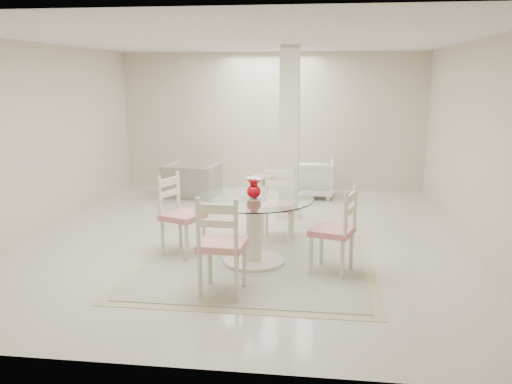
# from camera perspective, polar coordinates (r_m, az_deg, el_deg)

# --- Properties ---
(ground) EXTENTS (7.00, 7.00, 0.00)m
(ground) POSITION_cam_1_polar(r_m,az_deg,el_deg) (7.66, -1.04, -4.86)
(ground) COLOR beige
(ground) RESTS_ON ground
(room_shell) EXTENTS (6.02, 7.02, 2.71)m
(room_shell) POSITION_cam_1_polar(r_m,az_deg,el_deg) (7.33, -1.10, 9.13)
(room_shell) COLOR beige
(room_shell) RESTS_ON ground
(column) EXTENTS (0.30, 0.30, 2.70)m
(column) POSITION_cam_1_polar(r_m,az_deg,el_deg) (8.61, 3.52, 6.19)
(column) COLOR beige
(column) RESTS_ON ground
(area_rug) EXTENTS (2.89, 2.89, 0.02)m
(area_rug) POSITION_cam_1_polar(r_m,az_deg,el_deg) (6.65, -0.22, -7.48)
(area_rug) COLOR tan
(area_rug) RESTS_ON ground
(dining_table) EXTENTS (1.42, 1.42, 0.82)m
(dining_table) POSITION_cam_1_polar(r_m,az_deg,el_deg) (6.52, -0.23, -4.09)
(dining_table) COLOR #F2E1C7
(dining_table) RESTS_ON ground
(red_vase) EXTENTS (0.19, 0.17, 0.26)m
(red_vase) POSITION_cam_1_polar(r_m,az_deg,el_deg) (6.40, -0.23, 0.42)
(red_vase) COLOR #AD050F
(red_vase) RESTS_ON dining_table
(dining_chair_east) EXTENTS (0.56, 0.56, 1.12)m
(dining_chair_east) POSITION_cam_1_polar(r_m,az_deg,el_deg) (6.20, 8.67, -3.42)
(dining_chair_east) COLOR beige
(dining_chair_east) RESTS_ON ground
(dining_chair_north) EXTENTS (0.47, 0.47, 1.12)m
(dining_chair_north) POSITION_cam_1_polar(r_m,az_deg,el_deg) (7.42, 2.39, -0.72)
(dining_chair_north) COLOR #F0E9C5
(dining_chair_north) RESTS_ON ground
(dining_chair_west) EXTENTS (0.59, 0.59, 1.14)m
(dining_chair_west) POSITION_cam_1_polar(r_m,az_deg,el_deg) (6.89, -8.22, -1.75)
(dining_chair_west) COLOR beige
(dining_chair_west) RESTS_ON ground
(dining_chair_south) EXTENTS (0.49, 0.49, 1.17)m
(dining_chair_south) POSITION_cam_1_polar(r_m,az_deg,el_deg) (5.55, -3.76, -4.89)
(dining_chair_south) COLOR beige
(dining_chair_south) RESTS_ON ground
(recliner_taupe) EXTENTS (1.06, 0.96, 0.63)m
(recliner_taupe) POSITION_cam_1_polar(r_m,az_deg,el_deg) (10.27, -6.76, 1.26)
(recliner_taupe) COLOR gray
(recliner_taupe) RESTS_ON ground
(armchair_white) EXTENTS (0.74, 0.76, 0.69)m
(armchair_white) POSITION_cam_1_polar(r_m,az_deg,el_deg) (10.24, 6.02, 1.42)
(armchair_white) COLOR white
(armchair_white) RESTS_ON ground
(side_table) EXTENTS (0.45, 0.45, 0.46)m
(side_table) POSITION_cam_1_polar(r_m,az_deg,el_deg) (9.87, 0.81, 0.30)
(side_table) COLOR tan
(side_table) RESTS_ON ground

